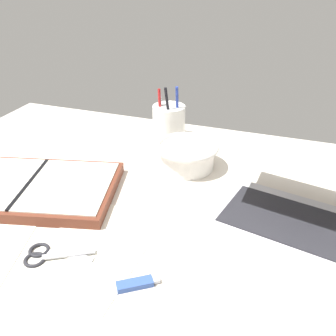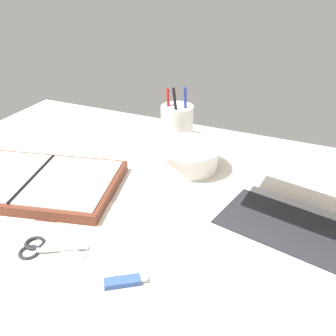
{
  "view_description": "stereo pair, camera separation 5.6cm",
  "coord_description": "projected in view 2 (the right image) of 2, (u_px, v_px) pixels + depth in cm",
  "views": [
    {
      "loc": [
        22.02,
        -57.92,
        49.15
      ],
      "look_at": [
        -1.43,
        9.04,
        9.0
      ],
      "focal_mm": 40.0,
      "sensor_mm": 36.0,
      "label": 1
    },
    {
      "loc": [
        27.19,
        -55.88,
        49.15
      ],
      "look_at": [
        -1.43,
        9.04,
        9.0
      ],
      "focal_mm": 40.0,
      "sensor_mm": 36.0,
      "label": 2
    }
  ],
  "objects": [
    {
      "name": "bowl",
      "position": [
        191.0,
        155.0,
        0.94
      ],
      "size": [
        16.08,
        16.08,
        6.51
      ],
      "color": "silver",
      "rests_on": "desk_top"
    },
    {
      "name": "scissors",
      "position": [
        39.0,
        248.0,
        0.69
      ],
      "size": [
        12.62,
        7.79,
        0.8
      ],
      "rotation": [
        0.0,
        0.0,
        0.31
      ],
      "color": "#B7B7BC",
      "rests_on": "desk_top"
    },
    {
      "name": "laptop",
      "position": [
        310.0,
        215.0,
        0.71
      ],
      "size": [
        40.58,
        33.6,
        15.09
      ],
      "rotation": [
        0.0,
        0.0,
        -0.21
      ],
      "color": "#B7B7BC",
      "rests_on": "desk_top"
    },
    {
      "name": "paper_sheet_front",
      "position": [
        88.0,
        243.0,
        0.71
      ],
      "size": [
        19.41,
        26.85,
        0.16
      ],
      "primitive_type": "cube",
      "rotation": [
        0.0,
        0.0,
        -0.03
      ],
      "color": "silver",
      "rests_on": "desk_top"
    },
    {
      "name": "desk_top",
      "position": [
        157.0,
        222.0,
        0.78
      ],
      "size": [
        140.0,
        100.0,
        2.0
      ],
      "primitive_type": "cube",
      "color": "beige",
      "rests_on": "ground"
    },
    {
      "name": "pen_cup",
      "position": [
        177.0,
        122.0,
        1.09
      ],
      "size": [
        9.44,
        9.44,
        16.26
      ],
      "color": "white",
      "rests_on": "desk_top"
    },
    {
      "name": "usb_drive",
      "position": [
        124.0,
        282.0,
        0.62
      ],
      "size": [
        6.84,
        5.4,
        1.0
      ],
      "rotation": [
        0.0,
        0.0,
        -0.97
      ],
      "color": "#33519E",
      "rests_on": "desk_top"
    },
    {
      "name": "planner",
      "position": [
        34.0,
        182.0,
        0.87
      ],
      "size": [
        42.94,
        32.23,
        2.94
      ],
      "rotation": [
        0.0,
        0.0,
        0.24
      ],
      "color": "brown",
      "rests_on": "desk_top"
    }
  ]
}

